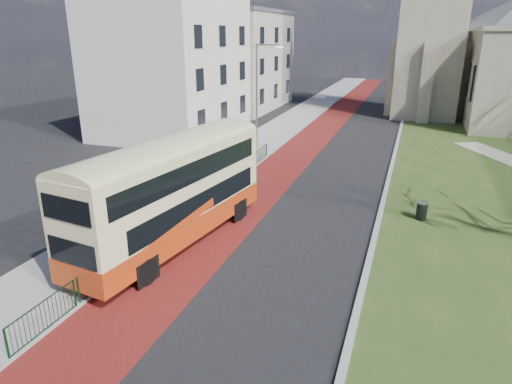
% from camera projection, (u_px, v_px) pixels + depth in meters
% --- Properties ---
extents(ground, '(160.00, 160.00, 0.00)m').
position_uv_depth(ground, '(218.00, 255.00, 19.25)').
color(ground, black).
rests_on(ground, ground).
extents(road_carriageway, '(9.00, 120.00, 0.01)m').
position_uv_depth(road_carriageway, '(335.00, 150.00, 36.61)').
color(road_carriageway, black).
rests_on(road_carriageway, ground).
extents(bus_lane, '(3.40, 120.00, 0.01)m').
position_uv_depth(bus_lane, '(302.00, 147.00, 37.45)').
color(bus_lane, '#591414').
rests_on(bus_lane, ground).
extents(pavement_west, '(4.00, 120.00, 0.12)m').
position_uv_depth(pavement_west, '(259.00, 143.00, 38.61)').
color(pavement_west, gray).
rests_on(pavement_west, ground).
extents(kerb_west, '(0.25, 120.00, 0.13)m').
position_uv_depth(kerb_west, '(281.00, 145.00, 37.98)').
color(kerb_west, '#999993').
rests_on(kerb_west, ground).
extents(kerb_east, '(0.25, 80.00, 0.13)m').
position_uv_depth(kerb_east, '(396.00, 148.00, 36.94)').
color(kerb_east, '#999993').
rests_on(kerb_east, ground).
extents(pedestrian_railing, '(0.07, 24.00, 1.12)m').
position_uv_depth(pedestrian_railing, '(196.00, 203.00, 23.55)').
color(pedestrian_railing, '#0B3219').
rests_on(pedestrian_railing, ground).
extents(street_block_near, '(10.30, 14.30, 13.00)m').
position_uv_depth(street_block_near, '(172.00, 60.00, 41.04)').
color(street_block_near, silver).
rests_on(street_block_near, ground).
extents(street_block_far, '(10.30, 16.30, 11.50)m').
position_uv_depth(street_block_far, '(237.00, 60.00, 55.55)').
color(street_block_far, beige).
rests_on(street_block_far, ground).
extents(streetlamp, '(2.13, 0.18, 8.00)m').
position_uv_depth(streetlamp, '(258.00, 91.00, 35.12)').
color(streetlamp, gray).
rests_on(streetlamp, pavement_west).
extents(bus, '(4.07, 11.15, 4.56)m').
position_uv_depth(bus, '(172.00, 188.00, 19.47)').
color(bus, '#B63710').
rests_on(bus, ground).
extents(litter_bin, '(0.60, 0.60, 0.91)m').
position_uv_depth(litter_bin, '(422.00, 211.00, 22.74)').
color(litter_bin, black).
rests_on(litter_bin, grass_green).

